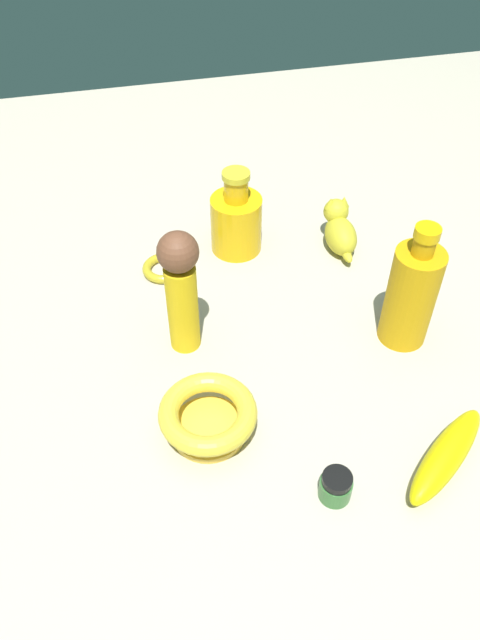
{
  "coord_description": "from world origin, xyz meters",
  "views": [
    {
      "loc": [
        0.64,
        -0.15,
        0.74
      ],
      "look_at": [
        0.0,
        0.0,
        0.08
      ],
      "focal_mm": 35.26,
      "sensor_mm": 36.0,
      "label": 1
    }
  ],
  "objects_px": {
    "person_figure_adult": "(181,287)",
    "bottle_tall": "(411,294)",
    "cat_figurine": "(340,229)",
    "bottle_short": "(236,220)",
    "banana": "(446,455)",
    "nail_polish_jar": "(336,486)",
    "bowl": "(208,416)",
    "bangle": "(164,268)"
  },
  "relations": [
    {
      "from": "nail_polish_jar",
      "to": "bowl",
      "type": "height_order",
      "value": "bowl"
    },
    {
      "from": "bowl",
      "to": "person_figure_adult",
      "type": "xyz_separation_m",
      "value": [
        -0.18,
        -0.0,
        0.08
      ]
    },
    {
      "from": "bottle_short",
      "to": "bottle_tall",
      "type": "relative_size",
      "value": 0.75
    },
    {
      "from": "person_figure_adult",
      "to": "cat_figurine",
      "type": "bearing_deg",
      "value": 119.57
    },
    {
      "from": "cat_figurine",
      "to": "bangle",
      "type": "bearing_deg",
      "value": -90.09
    },
    {
      "from": "nail_polish_jar",
      "to": "cat_figurine",
      "type": "bearing_deg",
      "value": 160.29
    },
    {
      "from": "bowl",
      "to": "person_figure_adult",
      "type": "relative_size",
      "value": 0.63
    },
    {
      "from": "nail_polish_jar",
      "to": "bowl",
      "type": "bearing_deg",
      "value": -133.87
    },
    {
      "from": "cat_figurine",
      "to": "person_figure_adult",
      "type": "relative_size",
      "value": 0.57
    },
    {
      "from": "bottle_short",
      "to": "bowl",
      "type": "bearing_deg",
      "value": -18.15
    },
    {
      "from": "bottle_short",
      "to": "bottle_tall",
      "type": "bearing_deg",
      "value": 36.56
    },
    {
      "from": "bangle",
      "to": "bowl",
      "type": "bearing_deg",
      "value": 1.99
    },
    {
      "from": "banana",
      "to": "bottle_short",
      "type": "distance_m",
      "value": 0.55
    },
    {
      "from": "bottle_short",
      "to": "bottle_tall",
      "type": "xyz_separation_m",
      "value": [
        0.28,
        0.21,
        0.03
      ]
    },
    {
      "from": "nail_polish_jar",
      "to": "bowl",
      "type": "distance_m",
      "value": 0.2
    },
    {
      "from": "cat_figurine",
      "to": "banana",
      "type": "xyz_separation_m",
      "value": [
        0.48,
        -0.02,
        -0.02
      ]
    },
    {
      "from": "person_figure_adult",
      "to": "nail_polish_jar",
      "type": "bearing_deg",
      "value": 24.84
    },
    {
      "from": "person_figure_adult",
      "to": "bottle_tall",
      "type": "bearing_deg",
      "value": 79.7
    },
    {
      "from": "cat_figurine",
      "to": "banana",
      "type": "relative_size",
      "value": 0.67
    },
    {
      "from": "bowl",
      "to": "bottle_tall",
      "type": "height_order",
      "value": "bottle_tall"
    },
    {
      "from": "bangle",
      "to": "cat_figurine",
      "type": "xyz_separation_m",
      "value": [
        0.0,
        0.33,
        0.03
      ]
    },
    {
      "from": "banana",
      "to": "bottle_tall",
      "type": "bearing_deg",
      "value": 42.55
    },
    {
      "from": "bowl",
      "to": "bottle_tall",
      "type": "distance_m",
      "value": 0.36
    },
    {
      "from": "banana",
      "to": "bottle_tall",
      "type": "distance_m",
      "value": 0.25
    },
    {
      "from": "nail_polish_jar",
      "to": "banana",
      "type": "height_order",
      "value": "same"
    },
    {
      "from": "person_figure_adult",
      "to": "banana",
      "type": "bearing_deg",
      "value": 45.18
    },
    {
      "from": "bowl",
      "to": "bottle_tall",
      "type": "xyz_separation_m",
      "value": [
        -0.11,
        0.34,
        0.06
      ]
    },
    {
      "from": "bangle",
      "to": "nail_polish_jar",
      "type": "height_order",
      "value": "nail_polish_jar"
    },
    {
      "from": "bottle_tall",
      "to": "cat_figurine",
      "type": "bearing_deg",
      "value": -174.56
    },
    {
      "from": "cat_figurine",
      "to": "person_figure_adult",
      "type": "bearing_deg",
      "value": -60.43
    },
    {
      "from": "bottle_short",
      "to": "banana",
      "type": "bearing_deg",
      "value": 17.96
    },
    {
      "from": "bangle",
      "to": "bowl",
      "type": "distance_m",
      "value": 0.36
    },
    {
      "from": "cat_figurine",
      "to": "bottle_tall",
      "type": "bearing_deg",
      "value": 5.44
    },
    {
      "from": "bottle_short",
      "to": "cat_figurine",
      "type": "bearing_deg",
      "value": 78.18
    },
    {
      "from": "bangle",
      "to": "bottle_short",
      "type": "bearing_deg",
      "value": 105.16
    },
    {
      "from": "banana",
      "to": "bangle",
      "type": "bearing_deg",
      "value": 85.15
    },
    {
      "from": "cat_figurine",
      "to": "bottle_short",
      "type": "xyz_separation_m",
      "value": [
        -0.04,
        -0.19,
        0.02
      ]
    },
    {
      "from": "bottle_short",
      "to": "bottle_tall",
      "type": "height_order",
      "value": "bottle_tall"
    },
    {
      "from": "banana",
      "to": "cat_figurine",
      "type": "bearing_deg",
      "value": 50.21
    },
    {
      "from": "banana",
      "to": "bowl",
      "type": "bearing_deg",
      "value": 119.67
    },
    {
      "from": "nail_polish_jar",
      "to": "person_figure_adult",
      "type": "xyz_separation_m",
      "value": [
        -0.31,
        -0.14,
        0.1
      ]
    },
    {
      "from": "person_figure_adult",
      "to": "bottle_short",
      "type": "xyz_separation_m",
      "value": [
        -0.22,
        0.13,
        -0.06
      ]
    }
  ]
}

